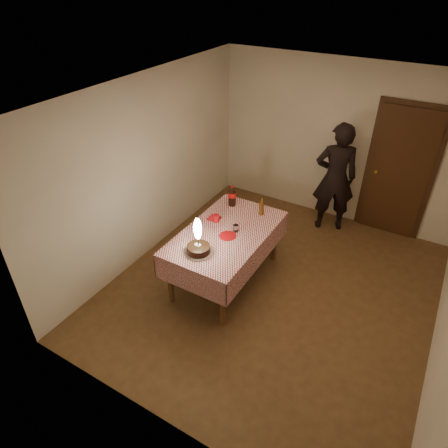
% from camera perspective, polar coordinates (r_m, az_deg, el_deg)
% --- Properties ---
extents(ground, '(4.00, 4.50, 0.01)m').
position_cam_1_polar(ground, '(5.56, 6.96, -9.05)').
color(ground, brown).
rests_on(ground, ground).
extents(room_shell, '(4.04, 4.54, 2.62)m').
position_cam_1_polar(room_shell, '(4.66, 9.11, 6.48)').
color(room_shell, silver).
rests_on(room_shell, ground).
extents(dining_table, '(1.02, 1.72, 0.80)m').
position_cam_1_polar(dining_table, '(5.24, 0.28, -2.09)').
color(dining_table, brown).
rests_on(dining_table, ground).
extents(birthday_cake, '(0.35, 0.35, 0.49)m').
position_cam_1_polar(birthday_cake, '(4.77, -3.69, -2.92)').
color(birthday_cake, white).
rests_on(birthday_cake, dining_table).
extents(red_plate, '(0.22, 0.22, 0.01)m').
position_cam_1_polar(red_plate, '(5.10, 0.52, -1.70)').
color(red_plate, '#B80C12').
rests_on(red_plate, dining_table).
extents(red_cup, '(0.08, 0.08, 0.10)m').
position_cam_1_polar(red_cup, '(5.36, -1.12, 0.84)').
color(red_cup, red).
rests_on(red_cup, dining_table).
extents(clear_cup, '(0.07, 0.07, 0.09)m').
position_cam_1_polar(clear_cup, '(5.17, 1.71, -0.57)').
color(clear_cup, silver).
rests_on(clear_cup, dining_table).
extents(napkin_stack, '(0.15, 0.15, 0.02)m').
position_cam_1_polar(napkin_stack, '(5.43, -1.41, 0.83)').
color(napkin_stack, '#A9131C').
rests_on(napkin_stack, dining_table).
extents(cola_bottle, '(0.10, 0.10, 0.32)m').
position_cam_1_polar(cola_bottle, '(5.67, 1.19, 4.06)').
color(cola_bottle, black).
rests_on(cola_bottle, dining_table).
extents(amber_bottle_right, '(0.06, 0.06, 0.26)m').
position_cam_1_polar(amber_bottle_right, '(5.49, 5.39, 2.43)').
color(amber_bottle_right, '#59350F').
rests_on(amber_bottle_right, dining_table).
extents(photographer, '(0.77, 0.66, 1.80)m').
position_cam_1_polar(photographer, '(6.49, 15.59, 6.35)').
color(photographer, black).
rests_on(photographer, ground).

